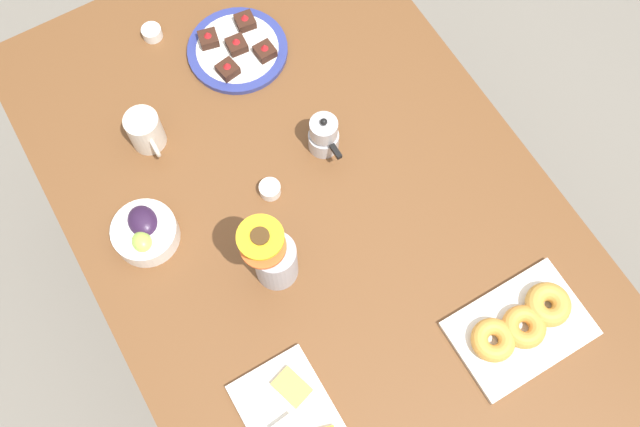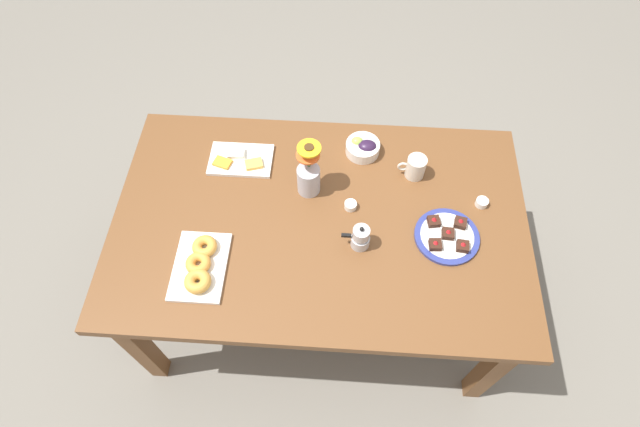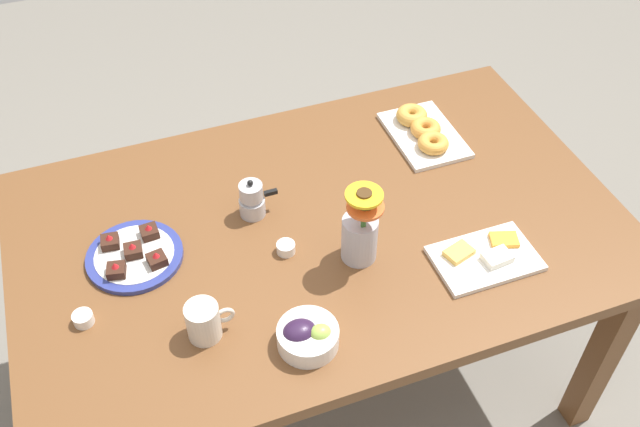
{
  "view_description": "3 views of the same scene",
  "coord_description": "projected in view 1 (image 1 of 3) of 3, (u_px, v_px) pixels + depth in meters",
  "views": [
    {
      "loc": [
        0.49,
        -0.29,
        2.21
      ],
      "look_at": [
        0.0,
        0.0,
        0.78
      ],
      "focal_mm": 40.0,
      "sensor_mm": 36.0,
      "label": 1
    },
    {
      "loc": [
        -0.07,
        1.01,
        2.38
      ],
      "look_at": [
        0.0,
        0.0,
        0.78
      ],
      "focal_mm": 28.0,
      "sensor_mm": 36.0,
      "label": 2
    },
    {
      "loc": [
        -0.45,
        -1.23,
        2.1
      ],
      "look_at": [
        0.0,
        0.0,
        0.78
      ],
      "focal_mm": 40.0,
      "sensor_mm": 36.0,
      "label": 3
    }
  ],
  "objects": [
    {
      "name": "ground_plane",
      "position": [
        320.0,
        304.0,
        2.26
      ],
      "size": [
        6.0,
        6.0,
        0.0
      ],
      "primitive_type": "plane",
      "color": "slate"
    },
    {
      "name": "dining_table",
      "position": [
        320.0,
        233.0,
        1.65
      ],
      "size": [
        1.6,
        1.0,
        0.74
      ],
      "color": "brown",
      "rests_on": "ground_plane"
    },
    {
      "name": "coffee_mug",
      "position": [
        145.0,
        131.0,
        1.6
      ],
      "size": [
        0.11,
        0.08,
        0.1
      ],
      "color": "beige",
      "rests_on": "dining_table"
    },
    {
      "name": "grape_bowl",
      "position": [
        145.0,
        232.0,
        1.53
      ],
      "size": [
        0.14,
        0.14,
        0.07
      ],
      "color": "white",
      "rests_on": "dining_table"
    },
    {
      "name": "cheese_platter",
      "position": [
        295.0,
        423.0,
        1.4
      ],
      "size": [
        0.26,
        0.17,
        0.03
      ],
      "color": "white",
      "rests_on": "dining_table"
    },
    {
      "name": "croissant_platter",
      "position": [
        522.0,
        325.0,
        1.46
      ],
      "size": [
        0.19,
        0.28,
        0.05
      ],
      "color": "white",
      "rests_on": "dining_table"
    },
    {
      "name": "jam_cup_honey",
      "position": [
        270.0,
        189.0,
        1.58
      ],
      "size": [
        0.05,
        0.05,
        0.03
      ],
      "color": "white",
      "rests_on": "dining_table"
    },
    {
      "name": "jam_cup_berry",
      "position": [
        152.0,
        32.0,
        1.74
      ],
      "size": [
        0.05,
        0.05,
        0.03
      ],
      "color": "white",
      "rests_on": "dining_table"
    },
    {
      "name": "dessert_plate",
      "position": [
        237.0,
        49.0,
        1.72
      ],
      "size": [
        0.24,
        0.24,
        0.05
      ],
      "color": "navy",
      "rests_on": "dining_table"
    },
    {
      "name": "flower_vase",
      "position": [
        274.0,
        259.0,
        1.45
      ],
      "size": [
        0.09,
        0.11,
        0.24
      ],
      "color": "#B2B2BC",
      "rests_on": "dining_table"
    },
    {
      "name": "moka_pot",
      "position": [
        324.0,
        136.0,
        1.59
      ],
      "size": [
        0.11,
        0.07,
        0.12
      ],
      "color": "#B7B7BC",
      "rests_on": "dining_table"
    }
  ]
}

